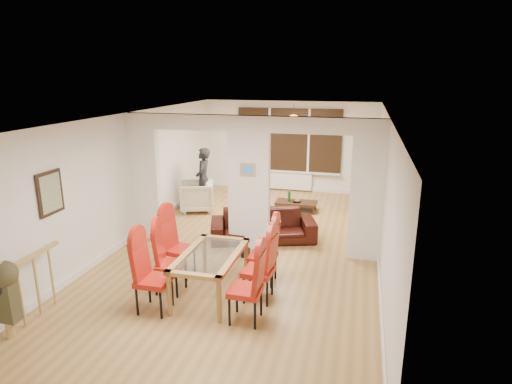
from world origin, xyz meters
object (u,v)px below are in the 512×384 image
at_px(dining_chair_lb, 170,260).
at_px(sofa, 263,226).
at_px(dining_chair_lc, 179,245).
at_px(dining_chair_rb, 258,266).
at_px(dining_chair_ra, 245,285).
at_px(coffee_table, 296,206).
at_px(dining_chair_la, 153,275).
at_px(dining_chair_rc, 263,252).
at_px(armchair, 197,196).
at_px(dining_table, 211,275).
at_px(television, 356,198).
at_px(bottle, 289,196).
at_px(bowl, 296,201).
at_px(person, 203,179).

xyz_separation_m(dining_chair_lb, sofa, (0.91, 2.48, -0.22)).
bearing_deg(dining_chair_lc, dining_chair_rb, -7.28).
relative_size(dining_chair_ra, coffee_table, 1.07).
bearing_deg(dining_chair_lc, dining_chair_la, -75.15).
height_order(dining_chair_ra, coffee_table, dining_chair_ra).
xyz_separation_m(dining_chair_lb, dining_chair_rc, (1.34, 0.67, 0.00)).
relative_size(dining_chair_rc, armchair, 1.31).
height_order(dining_chair_lc, dining_chair_rb, dining_chair_lc).
distance_m(dining_table, sofa, 2.45).
distance_m(sofa, television, 3.22).
bearing_deg(bottle, dining_chair_lc, -106.27).
bearing_deg(coffee_table, dining_chair_rc, -89.02).
relative_size(dining_table, bottle, 5.24).
bearing_deg(coffee_table, dining_chair_lc, -108.45).
relative_size(dining_table, dining_chair_la, 1.33).
bearing_deg(dining_chair_rc, dining_chair_ra, -87.20).
bearing_deg(dining_chair_ra, bowl, 91.42).
bearing_deg(sofa, person, 121.06).
relative_size(armchair, coffee_table, 0.80).
bearing_deg(sofa, bowl, 61.88).
xyz_separation_m(dining_chair_la, coffee_table, (1.25, 5.19, -0.44)).
bearing_deg(dining_chair_lb, person, 90.85).
xyz_separation_m(dining_chair_lc, bottle, (1.18, 4.03, -0.18)).
height_order(dining_chair_la, dining_chair_rb, dining_chair_la).
relative_size(armchair, bottle, 2.88).
bearing_deg(dining_chair_ra, dining_chair_la, -176.88).
distance_m(sofa, armchair, 2.58).
xyz_separation_m(dining_chair_la, dining_chair_ra, (1.35, 0.06, -0.01)).
relative_size(dining_chair_rb, bowl, 4.80).
relative_size(dining_chair_lc, person, 0.71).
bearing_deg(dining_table, dining_chair_la, -136.22).
height_order(dining_chair_rc, coffee_table, dining_chair_rc).
bearing_deg(dining_chair_ra, sofa, 99.09).
bearing_deg(dining_chair_la, dining_chair_rc, 42.93).
bearing_deg(dining_chair_la, dining_chair_lb, 91.25).
height_order(sofa, coffee_table, sofa).
bearing_deg(dining_chair_lb, dining_chair_rc, 13.44).
xyz_separation_m(dining_chair_ra, person, (-2.39, 4.67, 0.24)).
distance_m(armchair, bottle, 2.32).
xyz_separation_m(dining_table, dining_chair_la, (-0.64, -0.62, 0.21)).
distance_m(television, bottle, 1.73).
relative_size(television, bowl, 4.52).
distance_m(person, bottle, 2.20).
bearing_deg(coffee_table, dining_chair_lb, -105.36).
relative_size(dining_chair_lc, bottle, 3.91).
relative_size(dining_chair_la, bottle, 3.95).
bearing_deg(armchair, dining_chair_rc, 17.39).
distance_m(dining_chair_lb, dining_chair_ra, 1.46).
bearing_deg(dining_chair_rc, dining_chair_la, -135.36).
relative_size(dining_chair_lb, sofa, 0.50).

